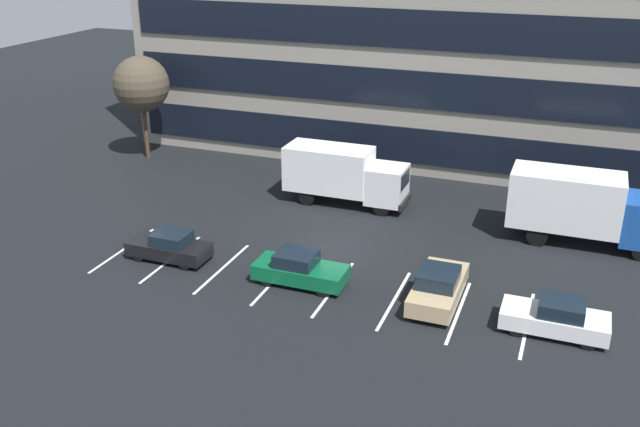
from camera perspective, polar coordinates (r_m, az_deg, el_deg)
ground_plane at (r=35.43m, az=1.15°, el=-2.83°), size 120.00×120.00×0.00m
office_building at (r=49.65m, az=8.54°, el=15.22°), size 38.67×11.92×18.00m
lot_markings at (r=32.14m, az=-1.25°, el=-5.66°), size 19.74×5.40×0.01m
box_truck_white at (r=40.37m, az=1.91°, el=3.29°), size 7.11×2.35×3.30m
box_truck_blue at (r=37.60m, az=20.68°, el=0.60°), size 7.88×2.61×3.65m
sedan_black at (r=34.79m, az=-12.05°, el=-2.64°), size 3.98×1.67×1.43m
sedan_forest at (r=31.84m, az=-1.65°, el=-4.51°), size 4.21×1.76×1.51m
sedan_tan at (r=30.72m, az=9.53°, el=-5.84°), size 1.87×4.46×1.60m
sedan_white at (r=29.70m, az=18.53°, el=-7.98°), size 4.15×1.74×1.49m
bare_tree at (r=49.13m, az=-14.25°, el=10.08°), size 3.72×3.72×6.98m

